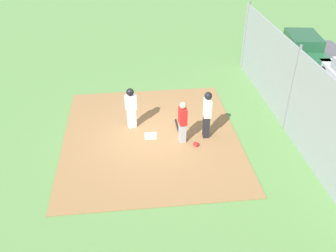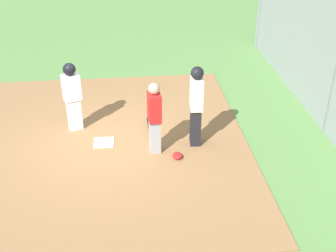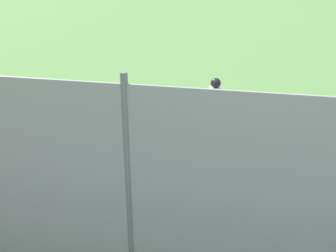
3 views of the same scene
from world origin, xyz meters
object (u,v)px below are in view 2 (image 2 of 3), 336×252
at_px(baseball_bat, 149,127).
at_px(catcher_mask, 177,156).
at_px(catcher, 154,117).
at_px(runner, 72,92).
at_px(umpire, 196,104).
at_px(home_plate, 104,142).

relative_size(baseball_bat, catcher_mask, 3.56).
distance_m(catcher, catcher_mask, 0.95).
distance_m(catcher, runner, 2.12).
xyz_separation_m(umpire, runner, (0.94, 2.69, -0.04)).
xyz_separation_m(catcher, runner, (1.15, 1.78, 0.11)).
relative_size(catcher, runner, 0.97).
relative_size(umpire, catcher_mask, 7.63).
height_order(home_plate, umpire, umpire).
height_order(catcher, umpire, umpire).
height_order(catcher, catcher_mask, catcher).
relative_size(catcher, catcher_mask, 6.66).
bearing_deg(umpire, baseball_bat, -35.57).
bearing_deg(home_plate, catcher_mask, -116.29).
bearing_deg(catcher, home_plate, -25.06).
xyz_separation_m(catcher, baseball_bat, (0.99, 0.06, -0.80)).
xyz_separation_m(catcher, catcher_mask, (-0.35, -0.45, -0.77)).
bearing_deg(baseball_bat, runner, -95.71).
bearing_deg(catcher_mask, baseball_bat, 20.74).
distance_m(umpire, runner, 2.85).
bearing_deg(catcher_mask, runner, 56.11).
relative_size(runner, baseball_bat, 1.92).
xyz_separation_m(home_plate, baseball_bat, (0.57, -1.06, 0.02)).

